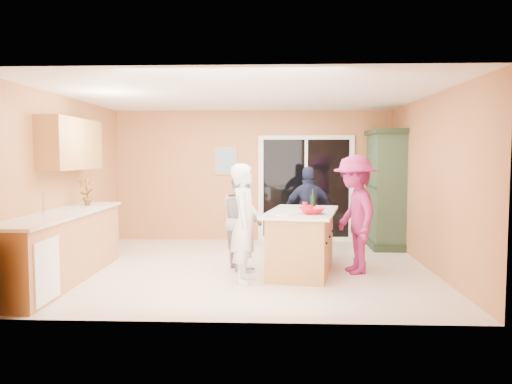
{
  "coord_description": "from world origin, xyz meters",
  "views": [
    {
      "loc": [
        0.46,
        -7.48,
        1.71
      ],
      "look_at": [
        0.15,
        0.1,
        1.15
      ],
      "focal_mm": 35.0,
      "sensor_mm": 36.0,
      "label": 1
    }
  ],
  "objects_px": {
    "woman_navy": "(309,212)",
    "woman_magenta": "(355,214)",
    "woman_white": "(245,223)",
    "woman_grey": "(242,219)",
    "green_hutch": "(386,190)",
    "kitchen_island": "(302,244)"
  },
  "relations": [
    {
      "from": "woman_grey",
      "to": "woman_magenta",
      "type": "distance_m",
      "value": 1.67
    },
    {
      "from": "kitchen_island",
      "to": "woman_navy",
      "type": "height_order",
      "value": "woman_navy"
    },
    {
      "from": "green_hutch",
      "to": "woman_magenta",
      "type": "xyz_separation_m",
      "value": [
        -0.89,
        -2.09,
        -0.2
      ]
    },
    {
      "from": "green_hutch",
      "to": "woman_grey",
      "type": "distance_m",
      "value": 3.16
    },
    {
      "from": "woman_magenta",
      "to": "kitchen_island",
      "type": "bearing_deg",
      "value": -98.19
    },
    {
      "from": "woman_white",
      "to": "woman_magenta",
      "type": "height_order",
      "value": "woman_magenta"
    },
    {
      "from": "green_hutch",
      "to": "woman_navy",
      "type": "relative_size",
      "value": 1.43
    },
    {
      "from": "woman_navy",
      "to": "green_hutch",
      "type": "bearing_deg",
      "value": -150.6
    },
    {
      "from": "woman_magenta",
      "to": "green_hutch",
      "type": "bearing_deg",
      "value": 147.15
    },
    {
      "from": "kitchen_island",
      "to": "woman_navy",
      "type": "bearing_deg",
      "value": 91.31
    },
    {
      "from": "green_hutch",
      "to": "woman_white",
      "type": "bearing_deg",
      "value": -132.44
    },
    {
      "from": "green_hutch",
      "to": "woman_grey",
      "type": "relative_size",
      "value": 1.46
    },
    {
      "from": "woman_navy",
      "to": "woman_magenta",
      "type": "height_order",
      "value": "woman_magenta"
    },
    {
      "from": "green_hutch",
      "to": "woman_navy",
      "type": "bearing_deg",
      "value": -146.03
    },
    {
      "from": "kitchen_island",
      "to": "woman_white",
      "type": "xyz_separation_m",
      "value": [
        -0.79,
        -0.57,
        0.37
      ]
    },
    {
      "from": "kitchen_island",
      "to": "woman_white",
      "type": "relative_size",
      "value": 1.17
    },
    {
      "from": "woman_navy",
      "to": "woman_grey",
      "type": "bearing_deg",
      "value": 34.27
    },
    {
      "from": "kitchen_island",
      "to": "woman_magenta",
      "type": "height_order",
      "value": "woman_magenta"
    },
    {
      "from": "woman_navy",
      "to": "woman_magenta",
      "type": "distance_m",
      "value": 1.24
    },
    {
      "from": "woman_magenta",
      "to": "woman_white",
      "type": "bearing_deg",
      "value": -78.93
    },
    {
      "from": "woman_white",
      "to": "woman_navy",
      "type": "relative_size",
      "value": 1.05
    },
    {
      "from": "woman_white",
      "to": "green_hutch",
      "type": "bearing_deg",
      "value": -36.68
    }
  ]
}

